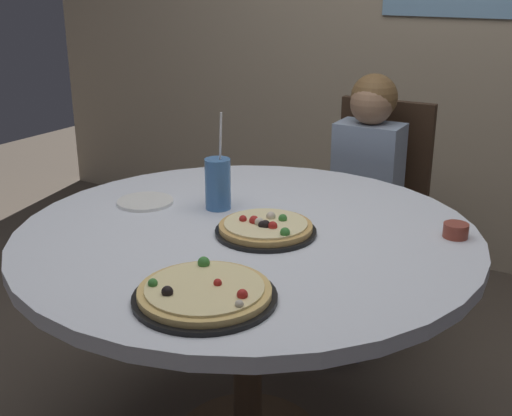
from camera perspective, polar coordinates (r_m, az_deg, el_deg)
The scene contains 8 objects.
dining_table at distance 1.91m, azimuth -0.79°, elevation -4.26°, with size 1.33×1.33×0.75m.
chair_wooden at distance 2.82m, azimuth 10.33°, elevation 0.52°, with size 0.41×0.41×0.95m.
diner_child at distance 2.67m, azimuth 8.92°, elevation -1.53°, with size 0.27×0.42×1.08m.
pizza_veggie at distance 1.85m, azimuth 0.90°, elevation -1.74°, with size 0.29×0.29×0.05m.
pizza_cheese at distance 1.49m, azimuth -4.50°, elevation -7.42°, with size 0.33×0.33×0.05m.
soda_cup at distance 2.03m, azimuth -3.35°, elevation 2.15°, with size 0.08×0.08×0.31m.
sauce_bowl at distance 1.90m, azimuth 17.04°, elevation -1.88°, with size 0.07×0.07×0.04m, color brown.
plate_small at distance 2.12m, azimuth -9.64°, elevation 0.54°, with size 0.18×0.18×0.01m, color white.
Camera 1 is at (0.94, -1.47, 1.44)m, focal length 45.84 mm.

